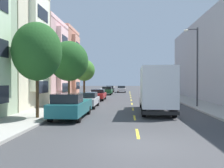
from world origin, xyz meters
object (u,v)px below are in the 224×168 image
(parked_pickup_teal, at_px, (71,106))
(parked_sedan_black, at_px, (110,89))
(street_tree_nearest, at_px, (37,52))
(parked_sedan_red, at_px, (98,94))
(delivery_box_truck, at_px, (156,88))
(parked_sedan_silver, at_px, (88,100))
(street_tree_third, at_px, (84,70))
(street_tree_second, at_px, (69,61))
(street_lamp, at_px, (196,61))
(moving_white_sedan, at_px, (122,89))
(parked_wagon_navy, at_px, (148,88))
(parked_wagon_forest, at_px, (107,90))
(parked_wagon_burgundy, at_px, (155,90))

(parked_pickup_teal, bearing_deg, parked_sedan_black, 90.21)
(street_tree_nearest, bearing_deg, parked_sedan_red, 82.77)
(delivery_box_truck, bearing_deg, parked_sedan_silver, 151.12)
(parked_sedan_red, bearing_deg, street_tree_third, 153.74)
(street_tree_second, distance_m, street_tree_third, 8.54)
(street_lamp, distance_m, moving_white_sedan, 30.96)
(street_lamp, distance_m, parked_wagon_navy, 33.02)
(delivery_box_truck, height_order, parked_wagon_forest, delivery_box_truck)
(delivery_box_truck, relative_size, parked_wagon_navy, 1.70)
(parked_sedan_red, xyz_separation_m, moving_white_sedan, (2.56, 21.49, 0.00))
(street_tree_nearest, height_order, parked_wagon_burgundy, street_tree_nearest)
(street_tree_third, xyz_separation_m, parked_sedan_red, (2.04, -1.00, -3.23))
(street_lamp, relative_size, parked_sedan_red, 1.65)
(parked_wagon_navy, bearing_deg, street_tree_third, -114.55)
(street_tree_second, xyz_separation_m, parked_pickup_teal, (2.06, -7.81, -3.71))
(parked_sedan_red, bearing_deg, parked_pickup_teal, -89.91)
(street_lamp, relative_size, parked_wagon_forest, 1.58)
(parked_sedan_red, bearing_deg, parked_wagon_burgundy, 55.25)
(parked_sedan_black, relative_size, parked_sedan_red, 1.00)
(parked_sedan_black, bearing_deg, parked_sedan_red, -89.71)
(street_tree_nearest, bearing_deg, street_lamp, 32.20)
(street_tree_third, height_order, parked_wagon_burgundy, street_tree_third)
(parked_wagon_burgundy, xyz_separation_m, parked_wagon_navy, (-0.16, 11.74, 0.00))
(street_tree_nearest, xyz_separation_m, delivery_box_truck, (8.19, 4.11, -2.45))
(parked_sedan_black, bearing_deg, parked_wagon_navy, 13.38)
(street_tree_nearest, bearing_deg, parked_wagon_forest, 85.68)
(street_tree_third, relative_size, parked_sedan_red, 1.18)
(street_lamp, relative_size, parked_pickup_teal, 1.40)
(parked_sedan_black, bearing_deg, street_tree_nearest, -92.86)
(parked_wagon_burgundy, bearing_deg, street_tree_third, -132.79)
(street_lamp, height_order, parked_wagon_forest, street_lamp)
(street_tree_second, height_order, street_tree_third, street_tree_second)
(parked_wagon_forest, xyz_separation_m, parked_pickup_teal, (-0.10, -27.82, 0.02))
(street_tree_second, relative_size, parked_sedan_red, 1.42)
(street_tree_nearest, relative_size, street_lamp, 0.84)
(delivery_box_truck, bearing_deg, parked_wagon_forest, 103.88)
(parked_wagon_burgundy, height_order, parked_pickup_teal, parked_pickup_teal)
(street_tree_nearest, distance_m, parked_sedan_black, 38.70)
(parked_sedan_black, height_order, parked_wagon_burgundy, parked_wagon_burgundy)
(street_tree_second, relative_size, street_lamp, 0.86)
(parked_wagon_navy, xyz_separation_m, moving_white_sedan, (-6.14, -3.03, -0.05))
(street_tree_third, height_order, parked_wagon_forest, street_tree_third)
(delivery_box_truck, bearing_deg, street_tree_nearest, -153.35)
(parked_wagon_forest, height_order, parked_sedan_silver, parked_wagon_forest)
(moving_white_sedan, bearing_deg, street_lamp, -75.38)
(street_tree_nearest, relative_size, parked_sedan_silver, 1.38)
(parked_wagon_burgundy, bearing_deg, parked_sedan_silver, -112.41)
(parked_sedan_black, distance_m, parked_wagon_navy, 9.07)
(moving_white_sedan, bearing_deg, parked_wagon_forest, -105.19)
(parked_sedan_black, relative_size, parked_sedan_silver, 1.00)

